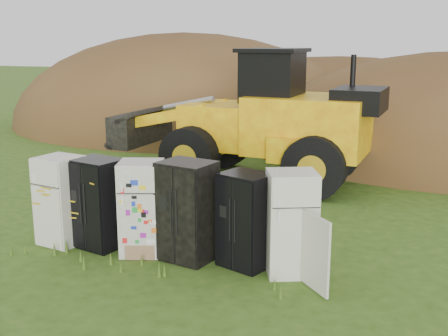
# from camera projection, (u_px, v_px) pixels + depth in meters

# --- Properties ---
(ground) EXTENTS (120.00, 120.00, 0.00)m
(ground) POSITION_uv_depth(u_px,v_px,m) (173.00, 256.00, 10.68)
(ground) COLOR #2E4E15
(ground) RESTS_ON ground
(fridge_leftmost) EXTENTS (0.91, 0.89, 1.78)m
(fridge_leftmost) POSITION_uv_depth(u_px,v_px,m) (61.00, 200.00, 11.19)
(fridge_leftmost) COLOR silver
(fridge_leftmost) RESTS_ON ground
(fridge_black_side) EXTENTS (1.08, 0.94, 1.77)m
(fridge_black_side) POSITION_uv_depth(u_px,v_px,m) (98.00, 203.00, 11.01)
(fridge_black_side) COLOR black
(fridge_black_side) RESTS_ON ground
(fridge_sticker) EXTENTS (0.99, 0.95, 1.80)m
(fridge_sticker) POSITION_uv_depth(u_px,v_px,m) (142.00, 208.00, 10.64)
(fridge_sticker) COLOR silver
(fridge_sticker) RESTS_ON ground
(fridge_dark_mid) EXTENTS (1.10, 0.97, 1.86)m
(fridge_dark_mid) POSITION_uv_depth(u_px,v_px,m) (188.00, 211.00, 10.37)
(fridge_dark_mid) COLOR black
(fridge_dark_mid) RESTS_ON ground
(fridge_black_right) EXTENTS (1.07, 0.99, 1.73)m
(fridge_black_right) POSITION_uv_depth(u_px,v_px,m) (246.00, 220.00, 10.07)
(fridge_black_right) COLOR black
(fridge_black_right) RESTS_ON ground
(fridge_open_door) EXTENTS (1.06, 1.02, 1.83)m
(fridge_open_door) POSITION_uv_depth(u_px,v_px,m) (291.00, 223.00, 9.73)
(fridge_open_door) COLOR silver
(fridge_open_door) RESTS_ON ground
(wheel_loader) EXTENTS (8.02, 3.77, 3.77)m
(wheel_loader) POSITION_uv_depth(u_px,v_px,m) (241.00, 115.00, 16.18)
(wheel_loader) COLOR yellow
(wheel_loader) RESTS_ON ground
(dirt_mound_left) EXTENTS (16.76, 12.57, 8.59)m
(dirt_mound_left) POSITION_uv_depth(u_px,v_px,m) (185.00, 127.00, 26.19)
(dirt_mound_left) COLOR #4C3118
(dirt_mound_left) RESTS_ON ground
(dirt_mound_back) EXTENTS (16.40, 10.93, 6.45)m
(dirt_mound_back) POSITION_uv_depth(u_px,v_px,m) (338.00, 125.00, 26.73)
(dirt_mound_back) COLOR #4C3118
(dirt_mound_back) RESTS_ON ground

